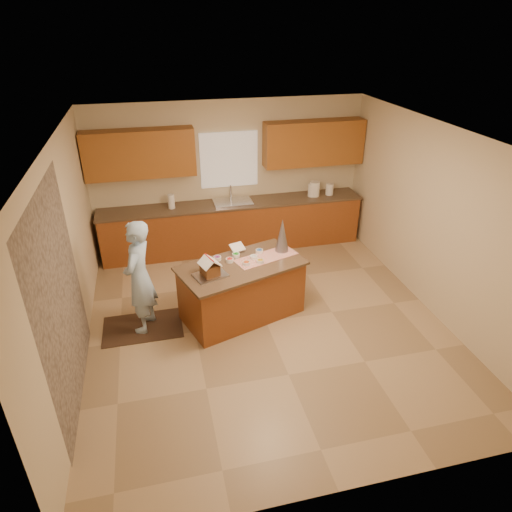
% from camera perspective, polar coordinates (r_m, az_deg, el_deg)
% --- Properties ---
extents(floor, '(5.50, 5.50, 0.00)m').
position_cam_1_polar(floor, '(6.69, 1.24, -8.27)').
color(floor, tan).
rests_on(floor, ground).
extents(ceiling, '(5.50, 5.50, 0.00)m').
position_cam_1_polar(ceiling, '(5.53, 1.54, 14.86)').
color(ceiling, silver).
rests_on(ceiling, floor).
extents(wall_back, '(5.50, 5.50, 0.00)m').
position_cam_1_polar(wall_back, '(8.48, -3.40, 10.13)').
color(wall_back, beige).
rests_on(wall_back, floor).
extents(wall_front, '(5.50, 5.50, 0.00)m').
position_cam_1_polar(wall_front, '(3.85, 12.20, -15.65)').
color(wall_front, beige).
rests_on(wall_front, floor).
extents(wall_left, '(5.50, 5.50, 0.00)m').
position_cam_1_polar(wall_left, '(5.92, -22.72, -0.46)').
color(wall_left, beige).
rests_on(wall_left, floor).
extents(wall_right, '(5.50, 5.50, 0.00)m').
position_cam_1_polar(wall_right, '(7.00, 21.65, 4.11)').
color(wall_right, beige).
rests_on(wall_right, floor).
extents(stone_accent, '(0.00, 2.50, 2.50)m').
position_cam_1_polar(stone_accent, '(5.28, -23.32, -5.44)').
color(stone_accent, gray).
rests_on(stone_accent, wall_left).
extents(window_curtain, '(1.05, 0.03, 1.00)m').
position_cam_1_polar(window_curtain, '(8.36, -3.42, 12.03)').
color(window_curtain, white).
rests_on(window_curtain, wall_back).
extents(back_counter_base, '(4.80, 0.60, 0.88)m').
position_cam_1_polar(back_counter_base, '(8.54, -2.87, 3.71)').
color(back_counter_base, brown).
rests_on(back_counter_base, floor).
extents(back_counter_top, '(4.85, 0.63, 0.04)m').
position_cam_1_polar(back_counter_top, '(8.36, -2.94, 6.58)').
color(back_counter_top, brown).
rests_on(back_counter_top, back_counter_base).
extents(upper_cabinet_left, '(1.85, 0.35, 0.80)m').
position_cam_1_polar(upper_cabinet_left, '(8.04, -14.47, 12.38)').
color(upper_cabinet_left, '#9F5222').
rests_on(upper_cabinet_left, wall_back).
extents(upper_cabinet_right, '(1.85, 0.35, 0.80)m').
position_cam_1_polar(upper_cabinet_right, '(8.56, 7.29, 13.96)').
color(upper_cabinet_right, '#9F5222').
rests_on(upper_cabinet_right, wall_back).
extents(sink, '(0.70, 0.45, 0.12)m').
position_cam_1_polar(sink, '(8.36, -2.94, 6.52)').
color(sink, silver).
rests_on(sink, back_counter_top).
extents(faucet, '(0.03, 0.03, 0.28)m').
position_cam_1_polar(faucet, '(8.46, -3.20, 8.02)').
color(faucet, silver).
rests_on(faucet, back_counter_top).
extents(island_base, '(1.85, 1.33, 0.82)m').
position_cam_1_polar(island_base, '(6.61, -1.81, -4.47)').
color(island_base, brown).
rests_on(island_base, floor).
extents(island_top, '(1.95, 1.42, 0.04)m').
position_cam_1_polar(island_top, '(6.39, -1.86, -1.23)').
color(island_top, brown).
rests_on(island_top, island_base).
extents(table_runner, '(0.99, 0.61, 0.01)m').
position_cam_1_polar(table_runner, '(6.57, 1.29, -0.12)').
color(table_runner, '#B51D0C').
rests_on(table_runner, island_top).
extents(baking_tray, '(0.51, 0.44, 0.02)m').
position_cam_1_polar(baking_tray, '(6.13, -5.79, -2.41)').
color(baking_tray, silver).
rests_on(baking_tray, island_top).
extents(cookbook, '(0.24, 0.22, 0.09)m').
position_cam_1_polar(cookbook, '(6.67, -2.37, 1.11)').
color(cookbook, white).
rests_on(cookbook, island_top).
extents(tinsel_tree, '(0.26, 0.26, 0.51)m').
position_cam_1_polar(tinsel_tree, '(6.64, 3.32, 2.63)').
color(tinsel_tree, '#A09EAA').
rests_on(tinsel_tree, island_top).
extents(rug, '(1.11, 0.73, 0.01)m').
position_cam_1_polar(rug, '(6.77, -14.08, -8.69)').
color(rug, black).
rests_on(rug, floor).
extents(boy, '(0.58, 0.70, 1.64)m').
position_cam_1_polar(boy, '(6.32, -14.49, -2.62)').
color(boy, '#ACD1F5').
rests_on(boy, rug).
extents(canister_a, '(0.17, 0.17, 0.23)m').
position_cam_1_polar(canister_a, '(8.69, 7.12, 8.25)').
color(canister_a, white).
rests_on(canister_a, back_counter_top).
extents(canister_b, '(0.19, 0.19, 0.28)m').
position_cam_1_polar(canister_b, '(8.70, 7.41, 8.40)').
color(canister_b, white).
rests_on(canister_b, back_counter_top).
extents(canister_c, '(0.15, 0.15, 0.21)m').
position_cam_1_polar(canister_c, '(8.82, 9.26, 8.32)').
color(canister_c, white).
rests_on(canister_c, back_counter_top).
extents(paper_towel, '(0.12, 0.12, 0.26)m').
position_cam_1_polar(paper_towel, '(8.19, -10.64, 6.78)').
color(paper_towel, white).
rests_on(paper_towel, back_counter_top).
extents(gingerbread_house, '(0.32, 0.33, 0.26)m').
position_cam_1_polar(gingerbread_house, '(6.07, -5.84, -1.52)').
color(gingerbread_house, brown).
rests_on(gingerbread_house, baking_tray).
extents(candy_bowls, '(0.75, 0.42, 0.05)m').
position_cam_1_polar(candy_bowls, '(6.49, -1.61, -0.26)').
color(candy_bowls, '#8C2E88').
rests_on(candy_bowls, island_top).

